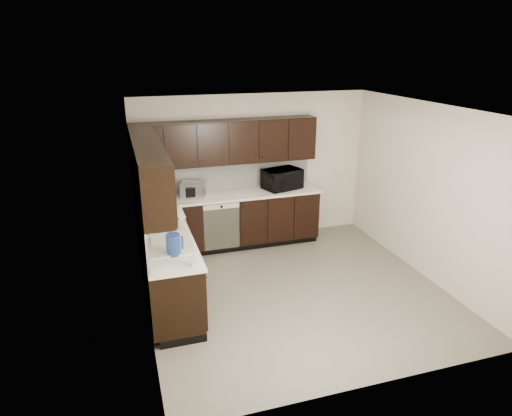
{
  "coord_description": "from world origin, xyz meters",
  "views": [
    {
      "loc": [
        -2.18,
        -5.21,
        3.24
      ],
      "look_at": [
        -0.38,
        0.6,
        1.05
      ],
      "focal_mm": 32.0,
      "sensor_mm": 36.0,
      "label": 1
    }
  ],
  "objects_px": {
    "toaster_oven": "(194,190)",
    "blue_pitcher": "(173,245)",
    "storage_bin": "(163,222)",
    "sink": "(170,248)",
    "microwave": "(282,179)"
  },
  "relations": [
    {
      "from": "microwave",
      "to": "blue_pitcher",
      "type": "distance_m",
      "value": 2.93
    },
    {
      "from": "sink",
      "to": "toaster_oven",
      "type": "relative_size",
      "value": 2.17
    },
    {
      "from": "microwave",
      "to": "blue_pitcher",
      "type": "xyz_separation_m",
      "value": [
        -2.09,
        -2.04,
        -0.04
      ]
    },
    {
      "from": "sink",
      "to": "blue_pitcher",
      "type": "distance_m",
      "value": 0.38
    },
    {
      "from": "sink",
      "to": "storage_bin",
      "type": "height_order",
      "value": "sink"
    },
    {
      "from": "storage_bin",
      "to": "sink",
      "type": "bearing_deg",
      "value": -89.05
    },
    {
      "from": "storage_bin",
      "to": "blue_pitcher",
      "type": "xyz_separation_m",
      "value": [
        0.02,
        -0.83,
        0.02
      ]
    },
    {
      "from": "storage_bin",
      "to": "blue_pitcher",
      "type": "relative_size",
      "value": 2.07
    },
    {
      "from": "sink",
      "to": "toaster_oven",
      "type": "distance_m",
      "value": 1.83
    },
    {
      "from": "toaster_oven",
      "to": "blue_pitcher",
      "type": "distance_m",
      "value": 2.13
    },
    {
      "from": "microwave",
      "to": "blue_pitcher",
      "type": "relative_size",
      "value": 2.43
    },
    {
      "from": "toaster_oven",
      "to": "blue_pitcher",
      "type": "bearing_deg",
      "value": -85.08
    },
    {
      "from": "storage_bin",
      "to": "microwave",
      "type": "bearing_deg",
      "value": 29.85
    },
    {
      "from": "toaster_oven",
      "to": "storage_bin",
      "type": "bearing_deg",
      "value": -95.68
    },
    {
      "from": "sink",
      "to": "storage_bin",
      "type": "bearing_deg",
      "value": 90.95
    }
  ]
}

